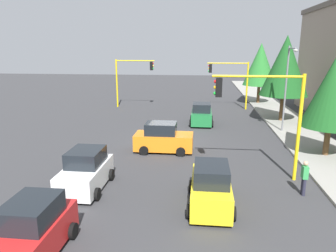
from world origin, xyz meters
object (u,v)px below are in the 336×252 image
object	(u,v)px
tree_roadside_mid	(285,66)
tree_roadside_near	(333,92)
traffic_signal_far_right	(132,74)
car_orange	(163,138)
car_white	(86,171)
traffic_signal_far_left	(231,76)
car_green	(202,115)
car_red	(31,232)
tree_roadside_far	(260,64)
traffic_signal_near_left	(264,106)
street_lamp_curbside	(288,80)
pedestrian_crossing	(304,177)
car_yellow	(211,187)

from	to	relation	value
tree_roadside_mid	tree_roadside_near	bearing A→B (deg)	2.86
traffic_signal_far_right	car_orange	distance (m)	17.24
car_orange	car_white	xyz separation A→B (m)	(6.22, -3.08, -0.00)
traffic_signal_far_left	car_green	world-z (taller)	traffic_signal_far_left
car_white	car_red	bearing A→B (deg)	1.38
tree_roadside_far	car_orange	bearing A→B (deg)	-25.45
car_orange	tree_roadside_mid	bearing A→B (deg)	134.95
traffic_signal_near_left	tree_roadside_far	size ratio (longest dim) A/B	0.75
street_lamp_curbside	pedestrian_crossing	bearing A→B (deg)	-8.86
tree_roadside_mid	pedestrian_crossing	bearing A→B (deg)	-9.27
street_lamp_curbside	car_yellow	distance (m)	14.78
tree_roadside_far	car_white	world-z (taller)	tree_roadside_far
traffic_signal_far_right	tree_roadside_mid	bearing A→B (deg)	69.06
traffic_signal_far_left	traffic_signal_near_left	bearing A→B (deg)	0.13
car_red	pedestrian_crossing	world-z (taller)	car_red
traffic_signal_far_right	tree_roadside_mid	distance (m)	16.84
tree_roadside_mid	car_red	world-z (taller)	tree_roadside_mid
traffic_signal_far_right	street_lamp_curbside	xyz separation A→B (m)	(10.39, 14.88, 0.41)
traffic_signal_far_left	car_green	size ratio (longest dim) A/B	1.44
traffic_signal_far_left	street_lamp_curbside	size ratio (longest dim) A/B	0.76
tree_roadside_near	pedestrian_crossing	bearing A→B (deg)	-28.00
traffic_signal_far_left	traffic_signal_far_right	bearing A→B (deg)	-90.00
car_yellow	car_orange	bearing A→B (deg)	-157.65
tree_roadside_far	car_green	distance (m)	14.36
traffic_signal_far_left	tree_roadside_far	distance (m)	5.66
traffic_signal_far_left	traffic_signal_near_left	world-z (taller)	traffic_signal_near_left
traffic_signal_far_right	pedestrian_crossing	distance (m)	25.60
traffic_signal_far_left	car_yellow	size ratio (longest dim) A/B	1.37
tree_roadside_far	car_yellow	distance (m)	28.40
traffic_signal_far_right	pedestrian_crossing	xyz separation A→B (m)	(21.79, 13.10, -3.03)
street_lamp_curbside	tree_roadside_near	size ratio (longest dim) A/B	1.09
car_white	car_green	size ratio (longest dim) A/B	1.01
car_orange	car_white	size ratio (longest dim) A/B	1.05
car_red	car_green	distance (m)	20.40
tree_roadside_mid	car_white	xyz separation A→B (m)	(16.22, -13.10, -4.34)
street_lamp_curbside	tree_roadside_far	bearing A→B (deg)	178.81
street_lamp_curbside	car_red	size ratio (longest dim) A/B	1.85
traffic_signal_far_right	car_white	bearing A→B (deg)	6.63
tree_roadside_far	pedestrian_crossing	distance (m)	26.17
traffic_signal_far_right	pedestrian_crossing	world-z (taller)	traffic_signal_far_right
tree_roadside_far	pedestrian_crossing	bearing A→B (deg)	-4.60
traffic_signal_far_right	car_white	distance (m)	22.57
car_white	tree_roadside_near	bearing A→B (deg)	114.57
tree_roadside_mid	car_orange	xyz separation A→B (m)	(10.00, -10.02, -4.34)
street_lamp_curbside	tree_roadside_mid	xyz separation A→B (m)	(-4.39, 0.80, 0.89)
traffic_signal_near_left	street_lamp_curbside	size ratio (longest dim) A/B	0.80
traffic_signal_near_left	traffic_signal_far_left	bearing A→B (deg)	-179.87
street_lamp_curbside	car_yellow	xyz separation A→B (m)	(12.97, -6.19, -3.45)
traffic_signal_far_left	car_green	distance (m)	8.97
traffic_signal_near_left	car_green	world-z (taller)	traffic_signal_near_left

